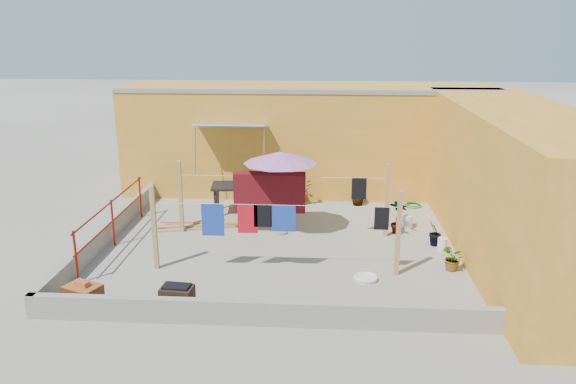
# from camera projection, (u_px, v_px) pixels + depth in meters

# --- Properties ---
(ground) EXTENTS (80.00, 80.00, 0.00)m
(ground) POSITION_uv_depth(u_px,v_px,m) (280.00, 246.00, 13.03)
(ground) COLOR #9E998E
(ground) RESTS_ON ground
(wall_back) EXTENTS (11.00, 3.27, 3.21)m
(wall_back) POSITION_uv_depth(u_px,v_px,m) (308.00, 139.00, 17.03)
(wall_back) COLOR orange
(wall_back) RESTS_ON ground
(wall_right) EXTENTS (2.40, 9.00, 3.20)m
(wall_right) POSITION_uv_depth(u_px,v_px,m) (517.00, 183.00, 12.26)
(wall_right) COLOR orange
(wall_right) RESTS_ON ground
(parapet_front) EXTENTS (8.30, 0.16, 0.44)m
(parapet_front) POSITION_uv_depth(u_px,v_px,m) (264.00, 313.00, 9.55)
(parapet_front) COLOR gray
(parapet_front) RESTS_ON ground
(parapet_left) EXTENTS (0.16, 7.30, 0.44)m
(parapet_left) POSITION_uv_depth(u_px,v_px,m) (108.00, 233.00, 13.22)
(parapet_left) COLOR gray
(parapet_left) RESTS_ON ground
(red_railing) EXTENTS (0.05, 4.20, 1.10)m
(red_railing) POSITION_uv_depth(u_px,v_px,m) (112.00, 216.00, 12.87)
(red_railing) COLOR maroon
(red_railing) RESTS_ON ground
(clothesline_rig) EXTENTS (5.09, 2.35, 1.80)m
(clothesline_rig) POSITION_uv_depth(u_px,v_px,m) (271.00, 197.00, 13.27)
(clothesline_rig) COLOR tan
(clothesline_rig) RESTS_ON ground
(patio_umbrella) EXTENTS (2.11, 2.11, 2.13)m
(patio_umbrella) POSITION_uv_depth(u_px,v_px,m) (280.00, 158.00, 13.25)
(patio_umbrella) COLOR gray
(patio_umbrella) RESTS_ON ground
(outdoor_table) EXTENTS (1.78, 1.01, 0.80)m
(outdoor_table) POSITION_uv_depth(u_px,v_px,m) (244.00, 187.00, 15.11)
(outdoor_table) COLOR black
(outdoor_table) RESTS_ON ground
(brick_stack) EXTENTS (0.74, 0.65, 0.53)m
(brick_stack) POSITION_uv_depth(u_px,v_px,m) (83.00, 297.00, 10.11)
(brick_stack) COLOR #A24E25
(brick_stack) RESTS_ON ground
(lumber_pile) EXTENTS (2.24, 0.70, 0.14)m
(lumber_pile) POSITION_uv_depth(u_px,v_px,m) (198.00, 225.00, 14.16)
(lumber_pile) COLOR tan
(lumber_pile) RESTS_ON ground
(brazier) EXTENTS (0.60, 0.43, 0.51)m
(brazier) POSITION_uv_depth(u_px,v_px,m) (177.00, 298.00, 10.00)
(brazier) COLOR #321E13
(brazier) RESTS_ON ground
(white_basin) EXTENTS (0.48, 0.48, 0.08)m
(white_basin) POSITION_uv_depth(u_px,v_px,m) (366.00, 278.00, 11.28)
(white_basin) COLOR silver
(white_basin) RESTS_ON ground
(water_jug_a) EXTENTS (0.22, 0.22, 0.34)m
(water_jug_a) POSITION_uv_depth(u_px,v_px,m) (442.00, 244.00, 12.72)
(water_jug_a) COLOR silver
(water_jug_a) RESTS_ON ground
(water_jug_b) EXTENTS (0.24, 0.24, 0.38)m
(water_jug_b) POSITION_uv_depth(u_px,v_px,m) (408.00, 222.00, 14.11)
(water_jug_b) COLOR silver
(water_jug_b) RESTS_ON ground
(green_hose) EXTENTS (0.48, 0.48, 0.07)m
(green_hose) POSITION_uv_depth(u_px,v_px,m) (413.00, 205.00, 15.87)
(green_hose) COLOR #19731C
(green_hose) RESTS_ON ground
(plant_back_a) EXTENTS (0.78, 0.70, 0.77)m
(plant_back_a) POSITION_uv_depth(u_px,v_px,m) (300.00, 191.00, 15.96)
(plant_back_a) COLOR #185117
(plant_back_a) RESTS_ON ground
(plant_back_b) EXTENTS (0.42, 0.42, 0.65)m
(plant_back_b) POSITION_uv_depth(u_px,v_px,m) (358.00, 194.00, 15.88)
(plant_back_b) COLOR #185117
(plant_back_b) RESTS_ON ground
(plant_right_a) EXTENTS (0.56, 0.50, 0.88)m
(plant_right_a) POSITION_uv_depth(u_px,v_px,m) (398.00, 217.00, 13.67)
(plant_right_a) COLOR #185117
(plant_right_a) RESTS_ON ground
(plant_right_b) EXTENTS (0.44, 0.45, 0.64)m
(plant_right_b) POSITION_uv_depth(u_px,v_px,m) (434.00, 233.00, 12.94)
(plant_right_b) COLOR #185117
(plant_right_b) RESTS_ON ground
(plant_right_c) EXTENTS (0.54, 0.59, 0.54)m
(plant_right_c) POSITION_uv_depth(u_px,v_px,m) (453.00, 259.00, 11.65)
(plant_right_c) COLOR #185117
(plant_right_c) RESTS_ON ground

